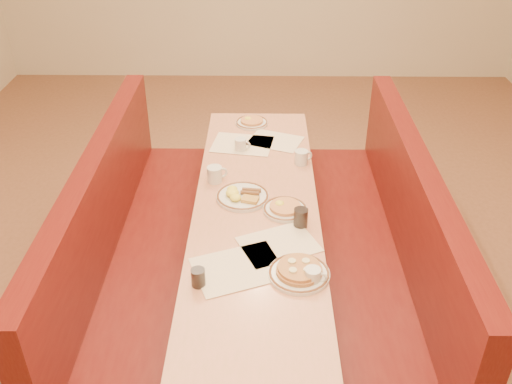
{
  "coord_description": "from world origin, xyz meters",
  "views": [
    {
      "loc": [
        0.03,
        -2.67,
        2.54
      ],
      "look_at": [
        0.0,
        -0.01,
        0.85
      ],
      "focal_mm": 40.0,
      "sensor_mm": 36.0,
      "label": 1
    }
  ],
  "objects_px": {
    "booth_right": "(378,261)",
    "coffee_mug_a": "(313,276)",
    "coffee_mug_b": "(215,174)",
    "coffee_mug_c": "(302,157)",
    "soda_tumbler_near": "(198,278)",
    "soda_tumbler_mid": "(301,218)",
    "coffee_mug_d": "(241,144)",
    "booth_left": "(134,259)",
    "eggs_plate": "(242,196)",
    "pancake_plate": "(299,272)",
    "diner_table": "(256,258)"
  },
  "relations": [
    {
      "from": "booth_left",
      "to": "soda_tumbler_mid",
      "type": "relative_size",
      "value": 23.79
    },
    {
      "from": "pancake_plate",
      "to": "coffee_mug_d",
      "type": "xyz_separation_m",
      "value": [
        -0.32,
        1.26,
        0.02
      ]
    },
    {
      "from": "diner_table",
      "to": "eggs_plate",
      "type": "height_order",
      "value": "eggs_plate"
    },
    {
      "from": "coffee_mug_a",
      "to": "soda_tumbler_near",
      "type": "relative_size",
      "value": 1.18
    },
    {
      "from": "diner_table",
      "to": "coffee_mug_b",
      "type": "bearing_deg",
      "value": 132.55
    },
    {
      "from": "coffee_mug_b",
      "to": "soda_tumbler_near",
      "type": "distance_m",
      "value": 0.93
    },
    {
      "from": "eggs_plate",
      "to": "soda_tumbler_mid",
      "type": "distance_m",
      "value": 0.42
    },
    {
      "from": "booth_left",
      "to": "soda_tumbler_near",
      "type": "height_order",
      "value": "booth_left"
    },
    {
      "from": "booth_right",
      "to": "pancake_plate",
      "type": "height_order",
      "value": "booth_right"
    },
    {
      "from": "eggs_plate",
      "to": "coffee_mug_a",
      "type": "bearing_deg",
      "value": -63.72
    },
    {
      "from": "booth_left",
      "to": "booth_right",
      "type": "relative_size",
      "value": 1.0
    },
    {
      "from": "coffee_mug_d",
      "to": "soda_tumbler_mid",
      "type": "bearing_deg",
      "value": -53.25
    },
    {
      "from": "coffee_mug_a",
      "to": "coffee_mug_b",
      "type": "relative_size",
      "value": 0.86
    },
    {
      "from": "coffee_mug_a",
      "to": "soda_tumbler_near",
      "type": "distance_m",
      "value": 0.53
    },
    {
      "from": "pancake_plate",
      "to": "eggs_plate",
      "type": "relative_size",
      "value": 0.97
    },
    {
      "from": "booth_right",
      "to": "coffee_mug_d",
      "type": "relative_size",
      "value": 23.31
    },
    {
      "from": "coffee_mug_c",
      "to": "soda_tumbler_near",
      "type": "distance_m",
      "value": 1.28
    },
    {
      "from": "coffee_mug_c",
      "to": "coffee_mug_b",
      "type": "bearing_deg",
      "value": 179.33
    },
    {
      "from": "coffee_mug_a",
      "to": "soda_tumbler_mid",
      "type": "height_order",
      "value": "soda_tumbler_mid"
    },
    {
      "from": "pancake_plate",
      "to": "coffee_mug_c",
      "type": "xyz_separation_m",
      "value": [
        0.07,
        1.08,
        0.02
      ]
    },
    {
      "from": "coffee_mug_a",
      "to": "soda_tumbler_mid",
      "type": "relative_size",
      "value": 1.02
    },
    {
      "from": "soda_tumbler_near",
      "to": "soda_tumbler_mid",
      "type": "distance_m",
      "value": 0.69
    },
    {
      "from": "diner_table",
      "to": "coffee_mug_d",
      "type": "distance_m",
      "value": 0.8
    },
    {
      "from": "coffee_mug_a",
      "to": "booth_left",
      "type": "bearing_deg",
      "value": 160.13
    },
    {
      "from": "eggs_plate",
      "to": "soda_tumbler_near",
      "type": "bearing_deg",
      "value": -103.35
    },
    {
      "from": "coffee_mug_c",
      "to": "coffee_mug_a",
      "type": "bearing_deg",
      "value": -113.83
    },
    {
      "from": "diner_table",
      "to": "booth_left",
      "type": "xyz_separation_m",
      "value": [
        -0.73,
        0.0,
        -0.01
      ]
    },
    {
      "from": "coffee_mug_d",
      "to": "soda_tumbler_mid",
      "type": "height_order",
      "value": "soda_tumbler_mid"
    },
    {
      "from": "coffee_mug_b",
      "to": "coffee_mug_c",
      "type": "height_order",
      "value": "coffee_mug_b"
    },
    {
      "from": "booth_right",
      "to": "coffee_mug_a",
      "type": "distance_m",
      "value": 0.9
    },
    {
      "from": "coffee_mug_c",
      "to": "soda_tumbler_mid",
      "type": "relative_size",
      "value": 1.11
    },
    {
      "from": "booth_left",
      "to": "soda_tumbler_near",
      "type": "xyz_separation_m",
      "value": [
        0.47,
        -0.66,
        0.43
      ]
    },
    {
      "from": "booth_right",
      "to": "soda_tumbler_near",
      "type": "relative_size",
      "value": 27.36
    },
    {
      "from": "booth_left",
      "to": "coffee_mug_c",
      "type": "bearing_deg",
      "value": 25.89
    },
    {
      "from": "booth_left",
      "to": "coffee_mug_a",
      "type": "distance_m",
      "value": 1.27
    },
    {
      "from": "booth_left",
      "to": "eggs_plate",
      "type": "distance_m",
      "value": 0.77
    },
    {
      "from": "diner_table",
      "to": "soda_tumbler_mid",
      "type": "relative_size",
      "value": 23.79
    },
    {
      "from": "soda_tumbler_near",
      "to": "booth_right",
      "type": "bearing_deg",
      "value": 33.77
    },
    {
      "from": "coffee_mug_d",
      "to": "booth_right",
      "type": "bearing_deg",
      "value": -24.0
    },
    {
      "from": "booth_left",
      "to": "coffee_mug_c",
      "type": "xyz_separation_m",
      "value": [
        1.02,
        0.49,
        0.44
      ]
    },
    {
      "from": "pancake_plate",
      "to": "coffee_mug_d",
      "type": "height_order",
      "value": "coffee_mug_d"
    },
    {
      "from": "soda_tumbler_near",
      "to": "pancake_plate",
      "type": "bearing_deg",
      "value": 8.81
    },
    {
      "from": "diner_table",
      "to": "booth_left",
      "type": "bearing_deg",
      "value": 180.0
    },
    {
      "from": "booth_left",
      "to": "coffee_mug_d",
      "type": "xyz_separation_m",
      "value": [
        0.62,
        0.67,
        0.43
      ]
    },
    {
      "from": "booth_right",
      "to": "pancake_plate",
      "type": "relative_size",
      "value": 8.49
    },
    {
      "from": "coffee_mug_d",
      "to": "coffee_mug_c",
      "type": "bearing_deg",
      "value": -9.8
    },
    {
      "from": "booth_left",
      "to": "eggs_plate",
      "type": "relative_size",
      "value": 8.23
    },
    {
      "from": "diner_table",
      "to": "pancake_plate",
      "type": "relative_size",
      "value": 8.49
    },
    {
      "from": "eggs_plate",
      "to": "pancake_plate",
      "type": "bearing_deg",
      "value": -66.26
    },
    {
      "from": "soda_tumbler_near",
      "to": "coffee_mug_b",
      "type": "bearing_deg",
      "value": 89.37
    }
  ]
}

